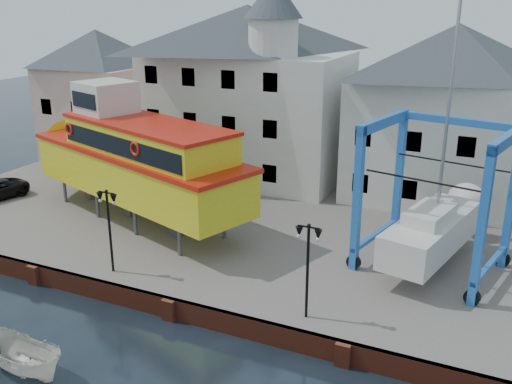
% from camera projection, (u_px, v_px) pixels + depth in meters
% --- Properties ---
extents(ground, '(140.00, 140.00, 0.00)m').
position_uv_depth(ground, '(170.00, 319.00, 25.53)').
color(ground, black).
rests_on(ground, ground).
extents(hardstanding, '(44.00, 22.00, 1.00)m').
position_uv_depth(hardstanding, '(269.00, 225.00, 34.81)').
color(hardstanding, '#5E5954').
rests_on(hardstanding, ground).
extents(quay_wall, '(44.00, 0.47, 1.00)m').
position_uv_depth(quay_wall, '(171.00, 308.00, 25.46)').
color(quay_wall, maroon).
rests_on(quay_wall, ground).
extents(building_pink, '(8.00, 7.00, 10.30)m').
position_uv_depth(building_pink, '(101.00, 95.00, 46.16)').
color(building_pink, tan).
rests_on(building_pink, hardstanding).
extents(building_white_main, '(14.00, 8.30, 14.00)m').
position_uv_depth(building_white_main, '(249.00, 90.00, 40.88)').
color(building_white_main, silver).
rests_on(building_white_main, hardstanding).
extents(building_white_right, '(12.00, 8.00, 11.20)m').
position_uv_depth(building_white_right, '(450.00, 115.00, 36.12)').
color(building_white_right, silver).
rests_on(building_white_right, hardstanding).
extents(lamp_post_left, '(1.12, 0.32, 4.20)m').
position_uv_depth(lamp_post_left, '(108.00, 210.00, 26.80)').
color(lamp_post_left, black).
rests_on(lamp_post_left, hardstanding).
extents(lamp_post_right, '(1.12, 0.32, 4.20)m').
position_uv_depth(lamp_post_right, '(308.00, 247.00, 22.82)').
color(lamp_post_right, black).
rests_on(lamp_post_right, hardstanding).
extents(tour_boat, '(18.73, 10.05, 7.97)m').
position_uv_depth(tour_boat, '(127.00, 156.00, 33.75)').
color(tour_boat, '#59595E').
rests_on(tour_boat, hardstanding).
extents(travel_lift, '(7.38, 9.44, 13.83)m').
position_uv_depth(travel_lift, '(439.00, 219.00, 28.09)').
color(travel_lift, blue).
rests_on(travel_lift, hardstanding).
extents(motorboat_a, '(4.24, 1.99, 1.58)m').
position_uv_depth(motorboat_a, '(25.00, 372.00, 21.92)').
color(motorboat_a, silver).
rests_on(motorboat_a, ground).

